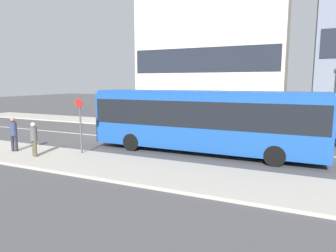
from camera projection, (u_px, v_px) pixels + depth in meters
ground_plane at (127, 138)px, 20.27m from camera, size 120.00×120.00×0.00m
sidewalk_near at (59, 158)px, 14.64m from camera, size 44.00×3.50×0.13m
sidewalk_far at (166, 125)px, 25.88m from camera, size 44.00×3.50×0.13m
lane_centerline at (127, 138)px, 20.27m from camera, size 41.80×0.16×0.01m
apartment_block_left_tower at (210, 11)px, 28.39m from camera, size 14.12×4.44×20.93m
city_bus at (203, 118)px, 15.80m from camera, size 12.16×2.49×3.31m
parked_car_0 at (307, 132)px, 18.73m from camera, size 4.07×1.70×1.39m
pedestrian_near_stop at (14, 132)px, 15.75m from camera, size 0.34×0.34×1.81m
pedestrian_down_pavement at (34, 137)px, 14.65m from camera, size 0.34×0.34×1.70m
bus_stop_sign at (80, 121)px, 15.22m from camera, size 0.44×0.12×2.86m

